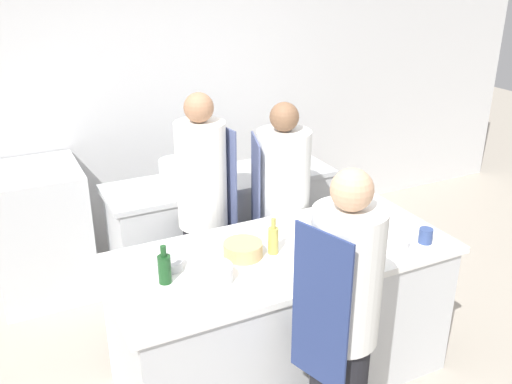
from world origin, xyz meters
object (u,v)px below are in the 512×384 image
Objects in this scene: chef_at_pass_far at (282,214)px; oven_range at (40,233)px; bottle_sauce at (273,239)px; chef_at_stove at (203,214)px; bottle_vinegar at (354,233)px; chef_at_prep_near at (342,326)px; bowl_mixing_large at (169,264)px; bowl_prep_small at (213,273)px; bottle_cooking_oil at (313,240)px; bottle_olive_oil at (344,260)px; bowl_wooden_salad at (391,242)px; cup at (426,236)px; bowl_ceramic_blue at (243,250)px; bottle_wine at (165,268)px; stockpot at (177,172)px.

oven_range is at bearing 73.85° from chef_at_pass_far.
bottle_sauce is (-0.42, -0.64, 0.19)m from chef_at_pass_far.
chef_at_stove is 6.41× the size of bottle_vinegar.
bowl_mixing_large is at bearing 20.71° from chef_at_prep_near.
bottle_vinegar is (0.59, -0.94, 0.15)m from chef_at_stove.
bowl_prep_small is (-0.45, 0.57, 0.12)m from chef_at_prep_near.
bottle_cooking_oil is (-0.20, -0.74, 0.18)m from chef_at_pass_far.
chef_at_stove reaches higher than bottle_cooking_oil.
bottle_olive_oil reaches higher than bowl_prep_small.
cup is (0.22, -0.05, 0.02)m from bowl_wooden_salad.
chef_at_pass_far is 7.08× the size of bowl_ceramic_blue.
chef_at_stove is at bearing 122.03° from bottle_vinegar.
chef_at_pass_far is (0.40, 1.34, -0.03)m from chef_at_prep_near.
bowl_wooden_salad is at bearing -20.16° from bottle_sauce.
bottle_cooking_oil is 0.97× the size of bowl_wooden_salad.
bottle_vinegar is 0.66m from bowl_ceramic_blue.
oven_range is 4.71× the size of bowl_prep_small.
chef_at_stove is 1.22m from bottle_olive_oil.
bowl_ceramic_blue is at bearing -2.36° from chef_at_prep_near.
chef_at_pass_far reaches higher than bottle_wine.
bottle_sauce is 1.02× the size of bowl_prep_small.
bottle_sauce is at bearing 2.11° from chef_at_stove.
cup is at bearing -82.76° from chef_at_prep_near.
bowl_ceramic_blue reaches higher than bowl_wooden_salad.
stockpot is at bearing 78.36° from bowl_prep_small.
chef_at_pass_far is 0.86m from bowl_ceramic_blue.
oven_range is 2.55m from bottle_olive_oil.
stockpot is (-0.15, 1.28, 0.01)m from bottle_sauce.
chef_at_pass_far is 7.35× the size of bottle_wine.
chef_at_prep_near is 17.99× the size of cup.
bowl_wooden_salad is at bearing -6.38° from bowl_prep_small.
chef_at_prep_near is at bearing -145.67° from bowl_wooden_salad.
chef_at_prep_near is at bearing -125.08° from bottle_olive_oil.
oven_range is 2.51m from bottle_vinegar.
bottle_vinegar is (1.59, -1.88, 0.49)m from oven_range.
chef_at_pass_far is 1.07m from cup.
chef_at_stove is 1.30m from bowl_wooden_salad.
chef_at_prep_near reaches higher than bowl_wooden_salad.
chef_at_prep_near is 0.97m from cup.
stockpot is at bearing 112.23° from bottle_vinegar.
bottle_cooking_oil is 0.90× the size of bowl_ceramic_blue.
bottle_vinegar is 2.90× the size of cup.
cup is (2.04, -2.01, 0.43)m from oven_range.
chef_at_prep_near is 0.41m from bottle_olive_oil.
chef_at_pass_far is 7.62× the size of bowl_wooden_salad.
chef_at_stove is 0.73m from bowl_ceramic_blue.
cup is at bearing -7.55° from bowl_prep_small.
chef_at_prep_near is 7.83× the size of bowl_wooden_salad.
bowl_ceramic_blue is at bearing 162.17° from cup.
chef_at_prep_near is at bearing -51.52° from bowl_prep_small.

